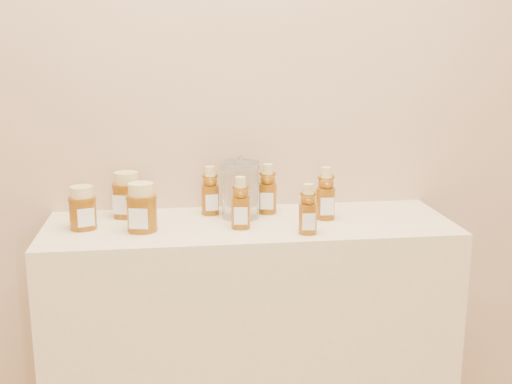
{
  "coord_description": "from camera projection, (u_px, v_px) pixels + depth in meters",
  "views": [
    {
      "loc": [
        -0.22,
        -0.26,
        1.43
      ],
      "look_at": [
        0.01,
        1.52,
        1.0
      ],
      "focal_mm": 45.0,
      "sensor_mm": 36.0,
      "label": 1
    }
  ],
  "objects": [
    {
      "name": "glass_canister",
      "position": [
        241.0,
        188.0,
        1.93
      ],
      "size": [
        0.16,
        0.16,
        0.19
      ],
      "primitive_type": null,
      "rotation": [
        0.0,
        0.0,
        -0.43
      ],
      "color": "white",
      "rests_on": "display_table"
    },
    {
      "name": "bear_bottle_back_right",
      "position": [
        326.0,
        190.0,
        1.92
      ],
      "size": [
        0.06,
        0.06,
        0.18
      ],
      "primitive_type": null,
      "rotation": [
        0.0,
        0.0,
        -0.05
      ],
      "color": "#6B3908",
      "rests_on": "display_table"
    },
    {
      "name": "honey_jar_back",
      "position": [
        127.0,
        195.0,
        1.94
      ],
      "size": [
        0.11,
        0.11,
        0.14
      ],
      "primitive_type": null,
      "rotation": [
        0.0,
        0.0,
        -0.39
      ],
      "color": "#6B3908",
      "rests_on": "display_table"
    },
    {
      "name": "bear_bottle_front_left",
      "position": [
        241.0,
        199.0,
        1.82
      ],
      "size": [
        0.06,
        0.06,
        0.17
      ],
      "primitive_type": null,
      "rotation": [
        0.0,
        0.0,
        -0.1
      ],
      "color": "#6B3908",
      "rests_on": "display_table"
    },
    {
      "name": "bear_bottle_back_left",
      "position": [
        210.0,
        187.0,
        1.97
      ],
      "size": [
        0.06,
        0.06,
        0.17
      ],
      "primitive_type": null,
      "rotation": [
        0.0,
        0.0,
        0.1
      ],
      "color": "#6B3908",
      "rests_on": "display_table"
    },
    {
      "name": "display_table",
      "position": [
        250.0,
        361.0,
        2.0
      ],
      "size": [
        1.2,
        0.4,
        0.9
      ],
      "primitive_type": "cube",
      "color": "beige",
      "rests_on": "ground"
    },
    {
      "name": "bear_bottle_back_mid",
      "position": [
        268.0,
        185.0,
        1.98
      ],
      "size": [
        0.07,
        0.07,
        0.18
      ],
      "primitive_type": null,
      "rotation": [
        0.0,
        0.0,
        -0.22
      ],
      "color": "#6B3908",
      "rests_on": "display_table"
    },
    {
      "name": "wall_back",
      "position": [
        242.0,
        65.0,
        1.98
      ],
      "size": [
        3.5,
        0.02,
        2.7
      ],
      "primitive_type": "cube",
      "color": "tan",
      "rests_on": "ground"
    },
    {
      "name": "honey_jar_front",
      "position": [
        142.0,
        207.0,
        1.8
      ],
      "size": [
        0.1,
        0.1,
        0.14
      ],
      "primitive_type": null,
      "rotation": [
        0.0,
        0.0,
        -0.2
      ],
      "color": "#6B3908",
      "rests_on": "display_table"
    },
    {
      "name": "bear_bottle_front_right",
      "position": [
        308.0,
        206.0,
        1.77
      ],
      "size": [
        0.06,
        0.06,
        0.16
      ],
      "primitive_type": null,
      "rotation": [
        0.0,
        0.0,
        -0.11
      ],
      "color": "#6B3908",
      "rests_on": "display_table"
    },
    {
      "name": "honey_jar_left",
      "position": [
        83.0,
        208.0,
        1.82
      ],
      "size": [
        0.1,
        0.1,
        0.12
      ],
      "primitive_type": null,
      "rotation": [
        0.0,
        0.0,
        0.35
      ],
      "color": "#6B3908",
      "rests_on": "display_table"
    }
  ]
}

